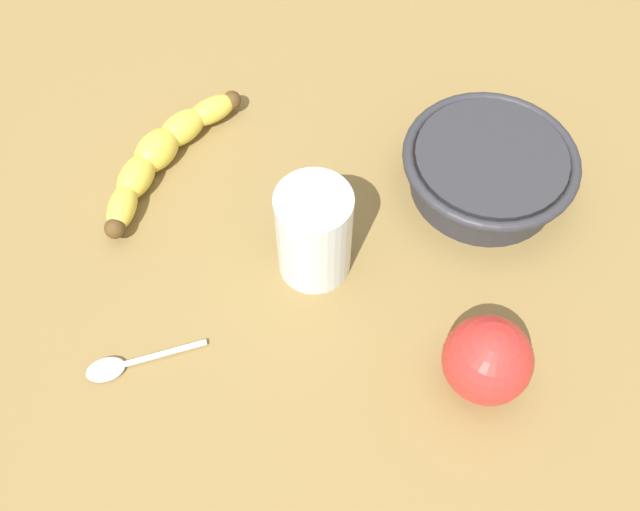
{
  "coord_description": "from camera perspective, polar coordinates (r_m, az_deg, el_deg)",
  "views": [
    {
      "loc": [
        6.82,
        38.0,
        63.79
      ],
      "look_at": [
        1.13,
        2.02,
        5.0
      ],
      "focal_mm": 39.78,
      "sensor_mm": 36.0,
      "label": 1
    }
  ],
  "objects": [
    {
      "name": "smoothie_glass",
      "position": [
        0.67,
        -0.49,
        1.72
      ],
      "size": [
        7.23,
        7.23,
        10.76
      ],
      "color": "silver",
      "rests_on": "wooden_tabletop"
    },
    {
      "name": "ceramic_bowl",
      "position": [
        0.76,
        13.37,
        6.86
      ],
      "size": [
        18.19,
        18.19,
        5.27
      ],
      "color": "#2D2D33",
      "rests_on": "wooden_tabletop"
    },
    {
      "name": "banana",
      "position": [
        0.79,
        -12.56,
        8.05
      ],
      "size": [
        15.68,
        18.09,
        3.89
      ],
      "rotation": [
        0.0,
        0.0,
        0.87
      ],
      "color": "yellow",
      "rests_on": "wooden_tabletop"
    },
    {
      "name": "apple_fruit",
      "position": [
        0.64,
        13.31,
        -8.17
      ],
      "size": [
        7.9,
        7.9,
        7.9
      ],
      "primitive_type": "sphere",
      "color": "red",
      "rests_on": "wooden_tabletop"
    },
    {
      "name": "teaspoon",
      "position": [
        0.68,
        -16.3,
        -8.64
      ],
      "size": [
        11.29,
        3.0,
        0.8
      ],
      "rotation": [
        0.0,
        0.0,
        0.14
      ],
      "color": "silver",
      "rests_on": "wooden_tabletop"
    },
    {
      "name": "wooden_tabletop",
      "position": [
        0.73,
        0.62,
        0.0
      ],
      "size": [
        120.0,
        120.0,
        3.0
      ],
      "primitive_type": "cube",
      "color": "olive",
      "rests_on": "ground"
    }
  ]
}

